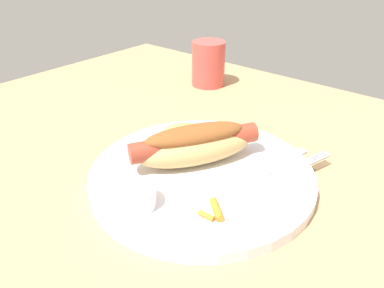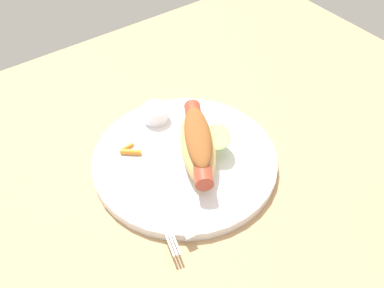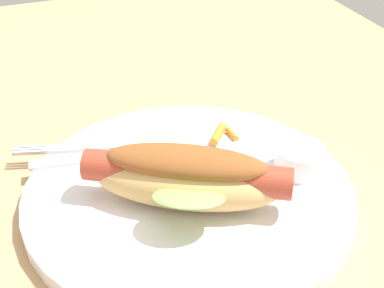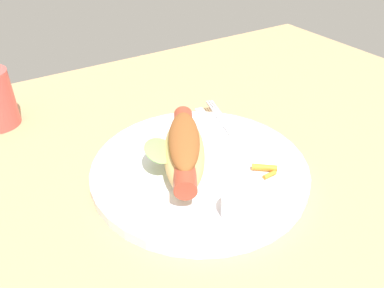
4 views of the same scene
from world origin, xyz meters
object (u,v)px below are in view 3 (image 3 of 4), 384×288
carrot_garnish (221,134)px  fork (89,147)px  sauce_ramekin (299,159)px  plate (189,194)px  hot_dog (184,177)px  knife (101,157)px

carrot_garnish → fork: bearing=-101.7°
sauce_ramekin → plate: bearing=-96.5°
hot_dog → carrot_garnish: bearing=-99.8°
plate → knife: knife is taller
plate → hot_dog: bearing=-29.6°
sauce_ramekin → fork: 21.11cm
sauce_ramekin → fork: size_ratio=0.33×
hot_dog → knife: hot_dog is taller
sauce_ramekin → fork: bearing=-120.7°
hot_dog → sauce_ramekin: bearing=-146.1°
hot_dog → carrot_garnish: hot_dog is taller
hot_dog → sauce_ramekin: (-0.79, 12.00, -1.65)cm
hot_dog → plate: bearing=-89.5°
plate → hot_dog: hot_dog is taller
plate → carrot_garnish: carrot_garnish is taller
fork → carrot_garnish: carrot_garnish is taller
plate → fork: 12.04cm
plate → knife: 9.97cm
sauce_ramekin → fork: (-10.77, -18.13, -1.07)cm
fork → hot_dog: bearing=133.6°
hot_dog → sauce_ramekin: hot_dog is taller
carrot_garnish → plate: bearing=-42.5°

